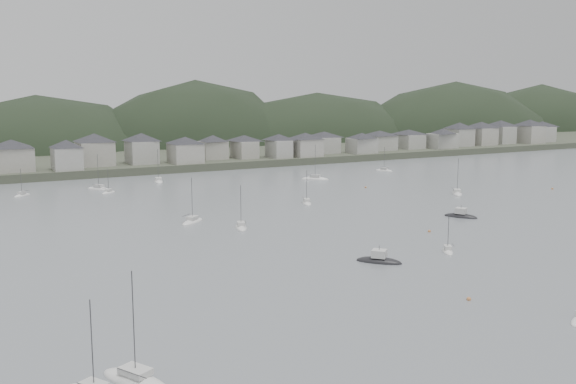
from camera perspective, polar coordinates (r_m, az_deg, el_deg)
ground at (r=104.84m, az=20.42°, el=-8.80°), size 900.00×900.00×0.00m
far_shore_land at (r=368.74m, az=-16.75°, el=3.92°), size 900.00×250.00×3.00m
forested_ridge at (r=346.26m, az=-14.98°, el=1.57°), size 851.55×103.94×102.57m
waterfront_town at (r=279.48m, az=-1.62°, el=4.31°), size 451.48×28.46×12.92m
moored_fleet at (r=146.72m, az=-1.69°, el=-3.20°), size 257.79×177.75×13.54m
motor_launch_near at (r=165.65m, az=15.10°, el=-2.07°), size 6.74×8.75×3.99m
motor_launch_far at (r=119.27m, az=8.09°, el=-6.06°), size 7.90×8.44×4.02m
mooring_buoys at (r=143.61m, az=9.50°, el=-3.59°), size 176.57×120.64×0.70m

